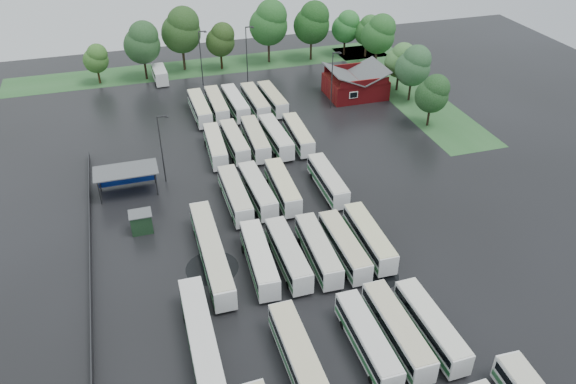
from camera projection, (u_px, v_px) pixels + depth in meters
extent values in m
plane|color=black|center=(302.00, 271.00, 61.71)|extent=(160.00, 160.00, 0.00)
cube|color=maroon|center=(355.00, 86.00, 100.85)|extent=(10.00, 8.00, 3.40)
cube|color=#4C4F51|center=(343.00, 74.00, 98.82)|extent=(5.07, 8.60, 2.19)
cube|color=#4C4F51|center=(369.00, 71.00, 100.04)|extent=(5.07, 8.60, 2.19)
cube|color=maroon|center=(365.00, 83.00, 96.45)|extent=(9.00, 0.20, 1.20)
cube|color=silver|center=(354.00, 95.00, 96.96)|extent=(1.60, 0.12, 1.20)
cylinder|color=#2D2D30|center=(99.00, 193.00, 71.71)|extent=(0.16, 0.16, 3.40)
cylinder|color=#2D2D30|center=(156.00, 184.00, 73.46)|extent=(0.16, 0.16, 3.40)
cylinder|color=#2D2D30|center=(99.00, 180.00, 74.27)|extent=(0.16, 0.16, 3.40)
cylinder|color=#2D2D30|center=(154.00, 172.00, 76.02)|extent=(0.16, 0.16, 3.40)
cube|color=#4C4F51|center=(125.00, 170.00, 72.88)|extent=(8.20, 4.20, 0.15)
cube|color=navy|center=(127.00, 176.00, 75.44)|extent=(7.60, 0.08, 2.60)
cube|color=black|center=(141.00, 222.00, 67.16)|extent=(2.50, 2.00, 2.50)
cube|color=#4C4F51|center=(140.00, 213.00, 66.44)|extent=(2.70, 2.20, 0.12)
cube|color=#295929|center=(213.00, 66.00, 114.03)|extent=(80.00, 10.00, 0.01)
cube|color=#295929|center=(404.00, 89.00, 104.22)|extent=(10.00, 50.00, 0.01)
cube|color=#2D2D30|center=(91.00, 260.00, 62.38)|extent=(0.10, 50.00, 1.20)
cube|color=white|center=(298.00, 356.00, 49.73)|extent=(2.43, 11.24, 2.57)
cube|color=black|center=(298.00, 352.00, 49.45)|extent=(2.49, 10.79, 0.82)
cube|color=#255831|center=(298.00, 360.00, 50.04)|extent=(2.48, 11.02, 0.57)
cube|color=beige|center=(298.00, 345.00, 49.00)|extent=(2.34, 10.90, 0.11)
cylinder|color=black|center=(287.00, 336.00, 53.31)|extent=(2.38, 0.90, 0.90)
cube|color=white|center=(367.00, 340.00, 51.37)|extent=(2.24, 10.67, 2.45)
cube|color=black|center=(368.00, 336.00, 51.10)|extent=(2.29, 10.25, 0.78)
cube|color=#246934|center=(367.00, 344.00, 51.66)|extent=(2.28, 10.46, 0.54)
cube|color=silver|center=(368.00, 330.00, 50.67)|extent=(2.15, 10.35, 0.11)
cylinder|color=black|center=(382.00, 378.00, 49.31)|extent=(2.27, 0.85, 0.85)
cylinder|color=black|center=(352.00, 323.00, 54.77)|extent=(2.27, 0.85, 0.85)
cube|color=white|center=(397.00, 330.00, 52.28)|extent=(2.37, 11.07, 2.53)
cube|color=black|center=(398.00, 326.00, 52.00)|extent=(2.42, 10.62, 0.81)
cube|color=#2C6739|center=(396.00, 334.00, 52.58)|extent=(2.41, 10.85, 0.56)
cube|color=beige|center=(399.00, 320.00, 51.56)|extent=(2.27, 10.73, 0.11)
cylinder|color=black|center=(413.00, 368.00, 50.14)|extent=(2.35, 0.88, 0.88)
cylinder|color=black|center=(380.00, 313.00, 55.80)|extent=(2.35, 0.88, 0.88)
cube|color=white|center=(431.00, 325.00, 52.84)|extent=(2.46, 10.69, 2.44)
cube|color=black|center=(431.00, 322.00, 52.57)|extent=(2.50, 10.26, 0.78)
cube|color=#1F5A2E|center=(430.00, 329.00, 53.13)|extent=(2.50, 10.48, 0.54)
cube|color=silver|center=(433.00, 316.00, 52.14)|extent=(2.36, 10.37, 0.11)
cylinder|color=black|center=(447.00, 362.00, 50.78)|extent=(2.26, 0.85, 0.85)
cylinder|color=black|center=(412.00, 310.00, 56.23)|extent=(2.26, 0.85, 0.85)
cube|color=white|center=(259.00, 259.00, 60.90)|extent=(2.83, 11.10, 2.52)
cube|color=black|center=(259.00, 255.00, 60.62)|extent=(2.86, 10.67, 0.81)
cube|color=#175925|center=(259.00, 262.00, 61.20)|extent=(2.86, 10.89, 0.55)
cube|color=silver|center=(259.00, 249.00, 60.18)|extent=(2.72, 10.77, 0.11)
cylinder|color=black|center=(268.00, 289.00, 58.77)|extent=(2.34, 0.88, 0.88)
cylinder|color=black|center=(252.00, 248.00, 64.41)|extent=(2.34, 0.88, 0.88)
cube|color=white|center=(288.00, 254.00, 61.57)|extent=(2.33, 10.85, 2.48)
cube|color=black|center=(288.00, 251.00, 61.29)|extent=(2.38, 10.41, 0.79)
cube|color=#31693B|center=(288.00, 258.00, 61.87)|extent=(2.37, 10.63, 0.55)
cube|color=beige|center=(288.00, 245.00, 60.86)|extent=(2.23, 10.52, 0.11)
cylinder|color=black|center=(297.00, 283.00, 59.48)|extent=(2.30, 0.87, 0.87)
cylinder|color=black|center=(279.00, 244.00, 65.02)|extent=(2.30, 0.87, 0.87)
cube|color=white|center=(318.00, 250.00, 62.19)|extent=(2.56, 10.85, 2.47)
cube|color=black|center=(318.00, 246.00, 61.92)|extent=(2.60, 10.42, 0.79)
cube|color=#1C5A2C|center=(318.00, 254.00, 62.49)|extent=(2.60, 10.63, 0.54)
cube|color=beige|center=(318.00, 241.00, 61.49)|extent=(2.46, 10.52, 0.11)
cylinder|color=black|center=(329.00, 278.00, 60.11)|extent=(2.29, 0.86, 0.86)
cylinder|color=black|center=(308.00, 240.00, 65.63)|extent=(2.29, 0.86, 0.86)
cube|color=white|center=(344.00, 246.00, 62.78)|extent=(2.31, 10.74, 2.46)
cube|color=black|center=(344.00, 243.00, 62.51)|extent=(2.36, 10.31, 0.79)
cube|color=#336C42|center=(344.00, 250.00, 63.07)|extent=(2.35, 10.52, 0.54)
cube|color=#C3BC95|center=(345.00, 237.00, 62.08)|extent=(2.22, 10.41, 0.11)
cylinder|color=black|center=(355.00, 274.00, 60.71)|extent=(2.28, 0.86, 0.86)
cylinder|color=black|center=(333.00, 237.00, 66.20)|extent=(2.28, 0.86, 0.86)
cube|color=white|center=(369.00, 238.00, 64.05)|extent=(2.43, 10.84, 2.48)
cube|color=black|center=(369.00, 234.00, 63.78)|extent=(2.47, 10.41, 0.79)
cube|color=#286231|center=(369.00, 241.00, 64.35)|extent=(2.47, 10.62, 0.54)
cube|color=beige|center=(370.00, 229.00, 63.35)|extent=(2.33, 10.51, 0.11)
cylinder|color=black|center=(381.00, 265.00, 61.97)|extent=(2.30, 0.86, 0.86)
cylinder|color=black|center=(357.00, 229.00, 67.50)|extent=(2.30, 0.86, 0.86)
cube|color=white|center=(235.00, 195.00, 71.35)|extent=(2.33, 11.08, 2.54)
cube|color=black|center=(235.00, 192.00, 71.07)|extent=(2.39, 10.63, 0.81)
cube|color=#276435|center=(235.00, 199.00, 71.66)|extent=(2.38, 10.85, 0.56)
cube|color=beige|center=(235.00, 186.00, 70.63)|extent=(2.24, 10.74, 0.11)
cylinder|color=black|center=(242.00, 219.00, 69.21)|extent=(2.35, 0.89, 0.89)
cylinder|color=black|center=(230.00, 189.00, 74.88)|extent=(2.35, 0.89, 0.89)
cube|color=white|center=(257.00, 190.00, 72.33)|extent=(2.68, 10.97, 2.50)
cube|color=black|center=(257.00, 187.00, 72.06)|extent=(2.72, 10.54, 0.80)
cube|color=#285D33|center=(258.00, 194.00, 72.63)|extent=(2.72, 10.75, 0.55)
cube|color=beige|center=(257.00, 182.00, 71.62)|extent=(2.58, 10.64, 0.11)
cylinder|color=black|center=(265.00, 213.00, 70.23)|extent=(2.31, 0.87, 0.87)
cylinder|color=black|center=(251.00, 184.00, 75.81)|extent=(2.31, 0.87, 0.87)
cube|color=white|center=(282.00, 187.00, 73.05)|extent=(2.51, 10.87, 2.48)
cube|color=black|center=(282.00, 183.00, 72.78)|extent=(2.56, 10.44, 0.79)
cube|color=#21602C|center=(283.00, 190.00, 73.35)|extent=(2.55, 10.65, 0.55)
cube|color=beige|center=(282.00, 178.00, 72.35)|extent=(2.41, 10.54, 0.11)
cylinder|color=black|center=(290.00, 209.00, 70.96)|extent=(2.30, 0.87, 0.87)
cylinder|color=black|center=(275.00, 181.00, 76.50)|extent=(2.30, 0.87, 0.87)
cube|color=white|center=(328.00, 180.00, 74.39)|extent=(2.30, 10.66, 2.44)
cube|color=black|center=(328.00, 177.00, 74.12)|extent=(2.35, 10.23, 0.78)
cube|color=#246834|center=(327.00, 184.00, 74.69)|extent=(2.35, 10.44, 0.54)
cube|color=beige|center=(328.00, 172.00, 73.70)|extent=(2.21, 10.34, 0.11)
cylinder|color=black|center=(336.00, 202.00, 72.34)|extent=(2.26, 0.85, 0.85)
cylinder|color=black|center=(319.00, 175.00, 77.78)|extent=(2.26, 0.85, 0.85)
cube|color=white|center=(215.00, 146.00, 82.40)|extent=(2.70, 10.71, 2.43)
cube|color=black|center=(215.00, 143.00, 82.13)|extent=(2.73, 10.29, 0.78)
cube|color=#1D642D|center=(216.00, 149.00, 82.69)|extent=(2.73, 10.50, 0.54)
cube|color=beige|center=(215.00, 138.00, 81.71)|extent=(2.59, 10.39, 0.11)
cylinder|color=black|center=(220.00, 164.00, 80.35)|extent=(2.26, 0.85, 0.85)
cylinder|color=black|center=(212.00, 143.00, 85.78)|extent=(2.26, 0.85, 0.85)
cube|color=white|center=(235.00, 142.00, 83.51)|extent=(2.43, 10.66, 2.43)
cube|color=black|center=(235.00, 139.00, 83.24)|extent=(2.48, 10.23, 0.78)
cube|color=#25632F|center=(235.00, 145.00, 83.80)|extent=(2.47, 10.45, 0.54)
cube|color=beige|center=(234.00, 134.00, 82.81)|extent=(2.34, 10.34, 0.11)
cylinder|color=black|center=(240.00, 160.00, 81.46)|extent=(2.26, 0.85, 0.85)
cylinder|color=black|center=(230.00, 139.00, 86.89)|extent=(2.26, 0.85, 0.85)
cube|color=white|center=(255.00, 139.00, 84.10)|extent=(2.66, 11.15, 2.54)
cube|color=black|center=(255.00, 136.00, 83.82)|extent=(2.70, 10.71, 0.81)
cube|color=#286431|center=(255.00, 142.00, 84.40)|extent=(2.70, 10.93, 0.56)
cube|color=beige|center=(255.00, 131.00, 83.37)|extent=(2.56, 10.82, 0.11)
cylinder|color=black|center=(262.00, 157.00, 81.96)|extent=(2.36, 0.89, 0.89)
cylinder|color=black|center=(250.00, 136.00, 87.63)|extent=(2.36, 0.89, 0.89)
cube|color=white|center=(276.00, 137.00, 84.67)|extent=(2.62, 11.11, 2.53)
cube|color=black|center=(276.00, 134.00, 84.39)|extent=(2.66, 10.67, 0.81)
cube|color=#296639|center=(276.00, 140.00, 84.98)|extent=(2.66, 10.89, 0.56)
cube|color=beige|center=(276.00, 129.00, 83.95)|extent=(2.52, 10.78, 0.11)
cylinder|color=black|center=(282.00, 155.00, 82.54)|extent=(2.35, 0.88, 0.88)
cylinder|color=black|center=(270.00, 134.00, 88.19)|extent=(2.35, 0.88, 0.88)
cube|color=white|center=(298.00, 135.00, 85.38)|extent=(2.54, 10.67, 2.43)
cube|color=black|center=(298.00, 132.00, 85.12)|extent=(2.58, 10.24, 0.78)
cube|color=#1C612C|center=(298.00, 138.00, 85.68)|extent=(2.58, 10.45, 0.53)
cube|color=beige|center=(298.00, 127.00, 84.69)|extent=(2.44, 10.34, 0.11)
cylinder|color=black|center=(305.00, 152.00, 83.34)|extent=(2.25, 0.85, 0.85)
cylinder|color=black|center=(291.00, 132.00, 88.76)|extent=(2.25, 0.85, 0.85)
cube|color=white|center=(200.00, 108.00, 93.24)|extent=(2.44, 10.97, 2.51)
cube|color=black|center=(199.00, 105.00, 92.97)|extent=(2.49, 10.53, 0.80)
cube|color=#336B42|center=(200.00, 111.00, 93.54)|extent=(2.48, 10.75, 0.55)
cube|color=beige|center=(199.00, 101.00, 92.53)|extent=(2.34, 10.64, 0.11)
cylinder|color=black|center=(204.00, 124.00, 91.13)|extent=(2.32, 0.87, 0.87)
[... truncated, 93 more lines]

